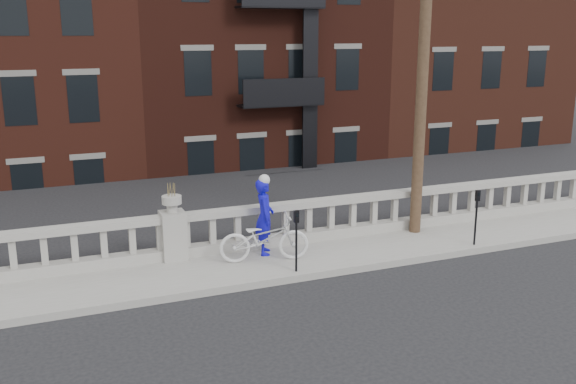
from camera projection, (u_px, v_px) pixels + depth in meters
name	position (u px, v px, depth m)	size (l,w,h in m)	color
ground	(225.00, 339.00, 11.10)	(120.00, 120.00, 0.00)	black
sidewalk	(184.00, 276.00, 13.78)	(32.00, 2.20, 0.15)	gray
balustrade	(173.00, 238.00, 14.49)	(28.00, 0.34, 1.03)	gray
planter_pedestal	(173.00, 230.00, 14.44)	(0.55, 0.55, 1.76)	gray
lower_level	(98.00, 84.00, 31.35)	(80.00, 44.00, 20.80)	#605E59
utility_pole	(425.00, 29.00, 15.33)	(1.60, 0.28, 10.00)	#422D1E
parking_meter_b	(296.00, 234.00, 13.62)	(0.10, 0.09, 1.36)	black
parking_meter_c	(477.00, 211.00, 15.33)	(0.10, 0.09, 1.36)	black
bicycle	(264.00, 238.00, 14.34)	(0.70, 2.01, 1.06)	silver
cyclist	(265.00, 217.00, 14.73)	(0.65, 0.42, 1.77)	#110CBF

